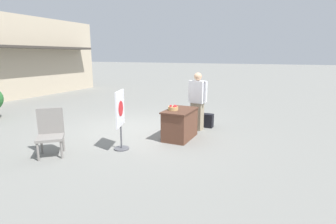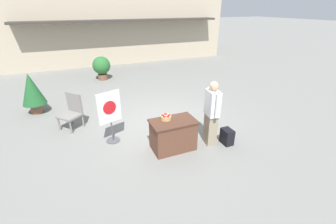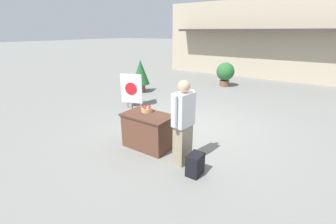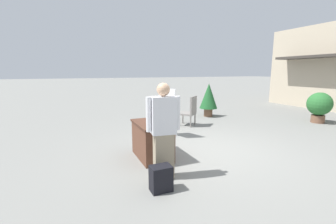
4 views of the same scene
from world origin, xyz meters
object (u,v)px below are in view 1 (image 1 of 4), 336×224
poster_board (120,117)px  patio_chair (50,130)px  backpack (208,121)px  apple_basket (173,108)px  person_visitor (197,101)px  display_table (180,124)px

poster_board → patio_chair: (-0.92, 1.26, -0.24)m
backpack → patio_chair: 4.51m
patio_chair → apple_basket: bearing=94.7°
person_visitor → patio_chair: bearing=-27.6°
person_visitor → backpack: size_ratio=4.08×
apple_basket → person_visitor: size_ratio=0.15×
apple_basket → person_visitor: 1.17m
display_table → apple_basket: bearing=132.6°
display_table → poster_board: (-1.36, 0.96, 0.39)m
poster_board → display_table: bearing=36.0°
person_visitor → patio_chair: (-3.28, 2.36, -0.32)m
backpack → patio_chair: bearing=145.1°
apple_basket → patio_chair: 3.00m
person_visitor → poster_board: size_ratio=1.21×
display_table → person_visitor: bearing=-8.1°
backpack → patio_chair: size_ratio=0.40×
person_visitor → poster_board: (-2.36, 1.10, -0.08)m
backpack → display_table: bearing=165.8°
display_table → person_visitor: size_ratio=0.66×
person_visitor → apple_basket: bearing=-6.1°
person_visitor → poster_board: 2.61m
person_visitor → patio_chair: 4.05m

